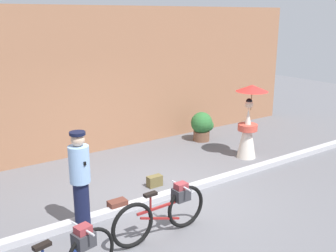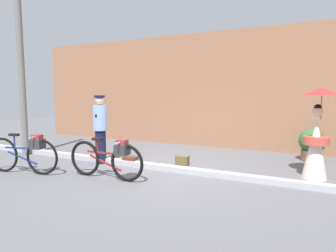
{
  "view_description": "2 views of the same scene",
  "coord_description": "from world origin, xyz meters",
  "px_view_note": "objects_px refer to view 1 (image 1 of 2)",
  "views": [
    {
      "loc": [
        -3.94,
        -5.88,
        3.49
      ],
      "look_at": [
        0.6,
        0.66,
        1.25
      ],
      "focal_mm": 42.32,
      "sensor_mm": 36.0,
      "label": 1
    },
    {
      "loc": [
        2.9,
        -5.65,
        1.71
      ],
      "look_at": [
        -0.09,
        0.46,
        0.96
      ],
      "focal_mm": 30.38,
      "sensor_mm": 36.0,
      "label": 2
    }
  ],
  "objects_px": {
    "potted_plant_by_door": "(202,125)",
    "person_with_parasol": "(248,122)",
    "backpack_spare": "(155,181)",
    "backpack_on_pavement": "(118,206)",
    "person_officer": "(80,178)",
    "bicycle_far_side": "(164,211)"
  },
  "relations": [
    {
      "from": "person_with_parasol",
      "to": "potted_plant_by_door",
      "type": "bearing_deg",
      "value": 91.63
    },
    {
      "from": "person_officer",
      "to": "backpack_on_pavement",
      "type": "height_order",
      "value": "person_officer"
    },
    {
      "from": "person_with_parasol",
      "to": "backpack_spare",
      "type": "xyz_separation_m",
      "value": [
        -2.88,
        -0.16,
        -0.8
      ]
    },
    {
      "from": "person_officer",
      "to": "person_with_parasol",
      "type": "height_order",
      "value": "person_with_parasol"
    },
    {
      "from": "backpack_on_pavement",
      "to": "backpack_spare",
      "type": "height_order",
      "value": "backpack_spare"
    },
    {
      "from": "bicycle_far_side",
      "to": "person_with_parasol",
      "type": "xyz_separation_m",
      "value": [
        3.8,
        1.86,
        0.49
      ]
    },
    {
      "from": "potted_plant_by_door",
      "to": "backpack_on_pavement",
      "type": "distance_m",
      "value": 4.68
    },
    {
      "from": "bicycle_far_side",
      "to": "potted_plant_by_door",
      "type": "bearing_deg",
      "value": 43.64
    },
    {
      "from": "person_officer",
      "to": "backpack_spare",
      "type": "xyz_separation_m",
      "value": [
        1.91,
        0.71,
        -0.79
      ]
    },
    {
      "from": "person_officer",
      "to": "potted_plant_by_door",
      "type": "distance_m",
      "value": 5.43
    },
    {
      "from": "person_with_parasol",
      "to": "potted_plant_by_door",
      "type": "distance_m",
      "value": 1.78
    },
    {
      "from": "backpack_on_pavement",
      "to": "potted_plant_by_door",
      "type": "bearing_deg",
      "value": 31.17
    },
    {
      "from": "potted_plant_by_door",
      "to": "person_with_parasol",
      "type": "bearing_deg",
      "value": -88.37
    },
    {
      "from": "person_with_parasol",
      "to": "backpack_on_pavement",
      "type": "height_order",
      "value": "person_with_parasol"
    },
    {
      "from": "backpack_spare",
      "to": "backpack_on_pavement",
      "type": "bearing_deg",
      "value": -155.14
    },
    {
      "from": "backpack_on_pavement",
      "to": "backpack_spare",
      "type": "xyz_separation_m",
      "value": [
        1.16,
        0.54,
        0.01
      ]
    },
    {
      "from": "bicycle_far_side",
      "to": "person_with_parasol",
      "type": "height_order",
      "value": "person_with_parasol"
    },
    {
      "from": "bicycle_far_side",
      "to": "potted_plant_by_door",
      "type": "relative_size",
      "value": 2.15
    },
    {
      "from": "potted_plant_by_door",
      "to": "backpack_on_pavement",
      "type": "height_order",
      "value": "potted_plant_by_door"
    },
    {
      "from": "backpack_spare",
      "to": "person_with_parasol",
      "type": "bearing_deg",
      "value": 3.19
    },
    {
      "from": "potted_plant_by_door",
      "to": "backpack_spare",
      "type": "height_order",
      "value": "potted_plant_by_door"
    },
    {
      "from": "bicycle_far_side",
      "to": "backpack_on_pavement",
      "type": "bearing_deg",
      "value": 101.85
    }
  ]
}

